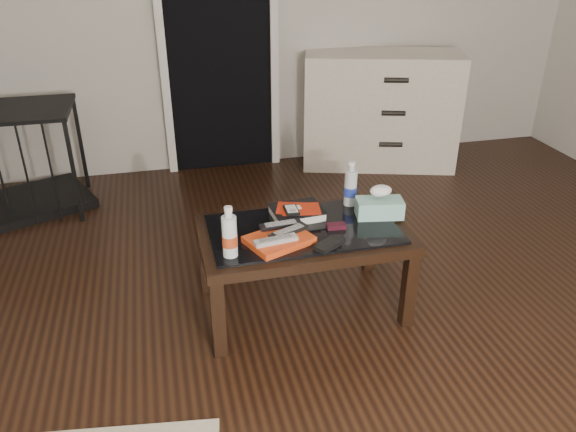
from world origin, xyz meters
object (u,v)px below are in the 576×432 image
object	(u,v)px
water_bottle_right	(351,183)
textbook	(297,212)
coffee_table	(303,239)
dresser	(380,110)
tissue_box	(379,208)
water_bottle_left	(229,232)
pet_crate	(14,178)

from	to	relation	value
water_bottle_right	textbook	bearing A→B (deg)	-166.93
coffee_table	dresser	bearing A→B (deg)	57.90
coffee_table	textbook	bearing A→B (deg)	89.67
coffee_table	tissue_box	distance (m)	0.42
water_bottle_left	tissue_box	size ratio (longest dim) A/B	1.03
pet_crate	water_bottle_right	size ratio (longest dim) A/B	4.47
dresser	water_bottle_right	bearing A→B (deg)	-100.37
pet_crate	dresser	bearing A→B (deg)	-18.25
coffee_table	water_bottle_left	xyz separation A→B (m)	(-0.38, -0.17, 0.18)
coffee_table	pet_crate	size ratio (longest dim) A/B	0.94
tissue_box	water_bottle_left	bearing A→B (deg)	-155.33
pet_crate	water_bottle_right	bearing A→B (deg)	-58.44
coffee_table	dresser	distance (m)	2.11
water_bottle_left	dresser	bearing A→B (deg)	52.52
dresser	water_bottle_left	distance (m)	2.47
dresser	tissue_box	distance (m)	1.90
textbook	water_bottle_right	distance (m)	0.33
pet_crate	textbook	bearing A→B (deg)	-64.65
coffee_table	tissue_box	size ratio (longest dim) A/B	4.35
pet_crate	tissue_box	xyz separation A→B (m)	(2.02, -1.53, 0.28)
coffee_table	water_bottle_left	bearing A→B (deg)	-156.02
textbook	tissue_box	xyz separation A→B (m)	(0.40, -0.09, 0.02)
textbook	water_bottle_right	bearing A→B (deg)	8.88
textbook	tissue_box	distance (m)	0.41
dresser	pet_crate	world-z (taller)	dresser
dresser	pet_crate	distance (m)	2.75
coffee_table	water_bottle_right	xyz separation A→B (m)	(0.30, 0.19, 0.18)
tissue_box	water_bottle_right	bearing A→B (deg)	131.06
textbook	coffee_table	bearing A→B (deg)	-94.53
textbook	dresser	bearing A→B (deg)	51.85
water_bottle_left	tissue_box	distance (m)	0.81
water_bottle_left	tissue_box	bearing A→B (deg)	14.32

